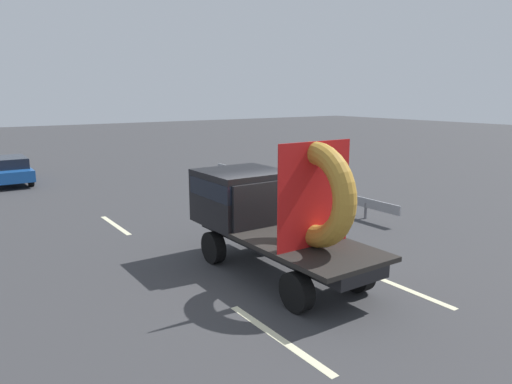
% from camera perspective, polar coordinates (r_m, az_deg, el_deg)
% --- Properties ---
extents(ground_plane, '(120.00, 120.00, 0.00)m').
position_cam_1_polar(ground_plane, '(11.43, 2.48, -9.68)').
color(ground_plane, '#38383A').
extents(flatbed_truck, '(2.02, 5.26, 3.25)m').
position_cam_1_polar(flatbed_truck, '(11.25, 1.04, -1.79)').
color(flatbed_truck, black).
rests_on(flatbed_truck, ground_plane).
extents(distant_sedan, '(1.69, 3.94, 1.28)m').
position_cam_1_polar(distant_sedan, '(25.07, -27.83, 2.42)').
color(distant_sedan, black).
rests_on(distant_sedan, ground_plane).
extents(guardrail, '(0.10, 11.45, 0.71)m').
position_cam_1_polar(guardrail, '(19.51, 3.86, 0.97)').
color(guardrail, gray).
rests_on(guardrail, ground_plane).
extents(lane_dash_left_near, '(0.16, 2.90, 0.01)m').
position_cam_1_polar(lane_dash_left_near, '(8.62, 2.63, -17.18)').
color(lane_dash_left_near, beige).
rests_on(lane_dash_left_near, ground_plane).
extents(lane_dash_left_far, '(0.16, 2.62, 0.01)m').
position_cam_1_polar(lane_dash_left_far, '(15.98, -16.70, -3.87)').
color(lane_dash_left_far, beige).
rests_on(lane_dash_left_far, ground_plane).
extents(lane_dash_right_near, '(0.16, 2.62, 0.01)m').
position_cam_1_polar(lane_dash_right_near, '(11.04, 17.33, -11.01)').
color(lane_dash_right_near, beige).
rests_on(lane_dash_right_near, ground_plane).
extents(lane_dash_right_far, '(0.16, 2.71, 0.01)m').
position_cam_1_polar(lane_dash_right_far, '(16.71, -4.18, -2.71)').
color(lane_dash_right_far, beige).
rests_on(lane_dash_right_far, ground_plane).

